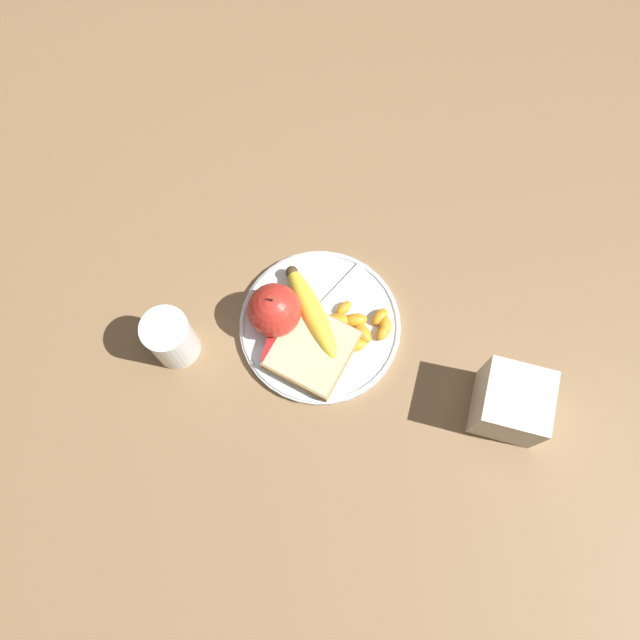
{
  "coord_description": "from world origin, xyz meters",
  "views": [
    {
      "loc": [
        -0.28,
        -0.08,
        0.88
      ],
      "look_at": [
        0.0,
        0.0,
        0.03
      ],
      "focal_mm": 35.0,
      "sensor_mm": 36.0,
      "label": 1
    }
  ],
  "objects_px": {
    "bread_slice": "(315,351)",
    "jam_packet": "(277,352)",
    "condiment_caddy": "(511,403)",
    "juice_glass": "(171,339)",
    "plate": "(320,325)",
    "fork": "(311,318)",
    "apple": "(274,310)",
    "banana": "(312,312)"
  },
  "relations": [
    {
      "from": "juice_glass",
      "to": "bread_slice",
      "type": "bearing_deg",
      "value": -78.2
    },
    {
      "from": "bread_slice",
      "to": "fork",
      "type": "distance_m",
      "value": 0.05
    },
    {
      "from": "plate",
      "to": "apple",
      "type": "relative_size",
      "value": 2.74
    },
    {
      "from": "juice_glass",
      "to": "bread_slice",
      "type": "distance_m",
      "value": 0.2
    },
    {
      "from": "bread_slice",
      "to": "condiment_caddy",
      "type": "xyz_separation_m",
      "value": [
        -0.01,
        -0.28,
        0.02
      ]
    },
    {
      "from": "apple",
      "to": "banana",
      "type": "distance_m",
      "value": 0.06
    },
    {
      "from": "apple",
      "to": "fork",
      "type": "height_order",
      "value": "apple"
    },
    {
      "from": "bread_slice",
      "to": "jam_packet",
      "type": "distance_m",
      "value": 0.05
    },
    {
      "from": "banana",
      "to": "jam_packet",
      "type": "xyz_separation_m",
      "value": [
        -0.07,
        0.03,
        -0.01
      ]
    },
    {
      "from": "bread_slice",
      "to": "fork",
      "type": "height_order",
      "value": "bread_slice"
    },
    {
      "from": "apple",
      "to": "fork",
      "type": "distance_m",
      "value": 0.06
    },
    {
      "from": "bread_slice",
      "to": "condiment_caddy",
      "type": "height_order",
      "value": "condiment_caddy"
    },
    {
      "from": "apple",
      "to": "jam_packet",
      "type": "relative_size",
      "value": 2.04
    },
    {
      "from": "juice_glass",
      "to": "apple",
      "type": "bearing_deg",
      "value": -59.41
    },
    {
      "from": "condiment_caddy",
      "to": "fork",
      "type": "bearing_deg",
      "value": 78.9
    },
    {
      "from": "juice_glass",
      "to": "condiment_caddy",
      "type": "bearing_deg",
      "value": -86.14
    },
    {
      "from": "apple",
      "to": "banana",
      "type": "bearing_deg",
      "value": -70.31
    },
    {
      "from": "plate",
      "to": "banana",
      "type": "xyz_separation_m",
      "value": [
        0.01,
        0.01,
        0.02
      ]
    },
    {
      "from": "plate",
      "to": "apple",
      "type": "bearing_deg",
      "value": 97.73
    },
    {
      "from": "juice_glass",
      "to": "bread_slice",
      "type": "height_order",
      "value": "juice_glass"
    },
    {
      "from": "bread_slice",
      "to": "jam_packet",
      "type": "relative_size",
      "value": 3.13
    },
    {
      "from": "fork",
      "to": "jam_packet",
      "type": "bearing_deg",
      "value": -0.95
    },
    {
      "from": "apple",
      "to": "fork",
      "type": "relative_size",
      "value": 0.48
    },
    {
      "from": "juice_glass",
      "to": "plate",
      "type": "bearing_deg",
      "value": -66.29
    },
    {
      "from": "plate",
      "to": "fork",
      "type": "distance_m",
      "value": 0.02
    },
    {
      "from": "plate",
      "to": "juice_glass",
      "type": "bearing_deg",
      "value": 113.71
    },
    {
      "from": "banana",
      "to": "fork",
      "type": "relative_size",
      "value": 0.79
    },
    {
      "from": "banana",
      "to": "juice_glass",
      "type": "bearing_deg",
      "value": 117.75
    },
    {
      "from": "bread_slice",
      "to": "jam_packet",
      "type": "height_order",
      "value": "same"
    },
    {
      "from": "juice_glass",
      "to": "condiment_caddy",
      "type": "relative_size",
      "value": 0.98
    },
    {
      "from": "banana",
      "to": "fork",
      "type": "xyz_separation_m",
      "value": [
        -0.0,
        0.0,
        -0.01
      ]
    },
    {
      "from": "juice_glass",
      "to": "jam_packet",
      "type": "height_order",
      "value": "juice_glass"
    },
    {
      "from": "juice_glass",
      "to": "apple",
      "type": "height_order",
      "value": "apple"
    },
    {
      "from": "juice_glass",
      "to": "banana",
      "type": "height_order",
      "value": "juice_glass"
    },
    {
      "from": "condiment_caddy",
      "to": "juice_glass",
      "type": "bearing_deg",
      "value": 93.86
    },
    {
      "from": "apple",
      "to": "jam_packet",
      "type": "xyz_separation_m",
      "value": [
        -0.05,
        -0.02,
        -0.03
      ]
    },
    {
      "from": "apple",
      "to": "condiment_caddy",
      "type": "distance_m",
      "value": 0.35
    },
    {
      "from": "banana",
      "to": "fork",
      "type": "distance_m",
      "value": 0.02
    },
    {
      "from": "juice_glass",
      "to": "condiment_caddy",
      "type": "height_order",
      "value": "condiment_caddy"
    },
    {
      "from": "fork",
      "to": "jam_packet",
      "type": "distance_m",
      "value": 0.07
    },
    {
      "from": "apple",
      "to": "bread_slice",
      "type": "distance_m",
      "value": 0.08
    },
    {
      "from": "plate",
      "to": "bread_slice",
      "type": "xyz_separation_m",
      "value": [
        -0.04,
        -0.0,
        0.02
      ]
    }
  ]
}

